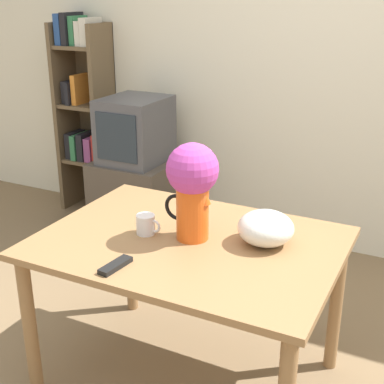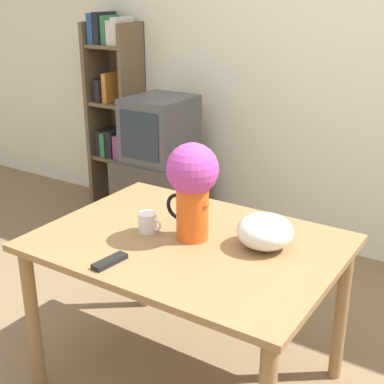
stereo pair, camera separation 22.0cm
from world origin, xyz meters
TOP-DOWN VIEW (x-y plane):
  - wall_back at (0.00, 1.91)m, footprint 8.00×0.05m
  - table at (-0.12, 0.20)m, footprint 1.25×0.91m
  - flower_vase at (-0.12, 0.22)m, footprint 0.24×0.22m
  - coffee_mug at (-0.32, 0.17)m, footprint 0.11×0.08m
  - white_bowl at (0.17, 0.31)m, footprint 0.23×0.23m
  - remote_control at (-0.26, -0.14)m, footprint 0.06×0.16m
  - tv_stand at (-1.18, 1.46)m, footprint 0.55×0.52m
  - tv_set at (-1.18, 1.45)m, footprint 0.40×0.48m
  - bookshelf at (-1.83, 1.75)m, footprint 0.41×0.30m

SIDE VIEW (x-z plane):
  - tv_stand at x=-1.18m, z-range 0.00..0.58m
  - table at x=-0.12m, z-range 0.27..1.00m
  - remote_control at x=-0.26m, z-range 0.73..0.75m
  - coffee_mug at x=-0.32m, z-range 0.73..0.81m
  - white_bowl at x=0.17m, z-range 0.73..0.87m
  - tv_set at x=-1.18m, z-range 0.58..1.03m
  - bookshelf at x=-1.83m, z-range 0.06..1.62m
  - flower_vase at x=-0.12m, z-range 0.77..1.19m
  - wall_back at x=0.00m, z-range 0.00..2.60m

